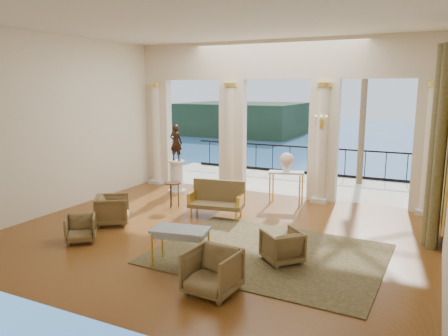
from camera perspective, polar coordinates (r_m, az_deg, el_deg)
The scene contains 22 objects.
floor at distance 9.79m, azimuth -1.03°, elevation -8.50°, with size 9.00×9.00×0.00m, color #4A2712.
room_walls at distance 8.28m, azimuth -4.67°, elevation 8.32°, with size 9.00×9.00×9.00m.
arcade at distance 12.78m, azimuth 6.86°, elevation 7.76°, with size 9.00×0.56×4.50m.
terrace at distance 15.00m, azimuth 9.15°, elevation -2.04°, with size 10.00×3.60×0.10m, color #AEA790.
balustrade at distance 16.42m, azimuth 10.84°, elevation 0.64°, with size 9.00×0.06×1.03m.
palm_tree at distance 15.01m, azimuth 18.08°, elevation 13.50°, with size 2.00×2.00×4.50m.
headland at distance 85.61m, azimuth 2.54°, elevation 6.47°, with size 22.00×18.00×6.00m, color black.
sea at distance 68.97m, azimuth 22.42°, elevation 2.16°, with size 160.00×160.00×0.00m, color #266094.
curtain at distance 9.79m, azimuth 26.28°, elevation 2.57°, with size 0.33×1.40×4.09m.
wall_sconce at distance 12.11m, azimuth 12.61°, elevation 5.74°, with size 0.30×0.11×0.33m.
rug at distance 8.67m, azimuth 5.91°, elevation -11.05°, with size 4.24×3.30×0.02m, color #2F3619.
armchair_a at distance 9.67m, azimuth -18.25°, elevation -7.37°, with size 0.60×0.56×0.62m, color #4E3A1D.
armchair_b at distance 6.99m, azimuth -1.57°, elevation -13.13°, with size 0.76×0.71×0.78m, color #4E3A1D.
armchair_c at distance 8.23m, azimuth 7.61°, elevation -9.89°, with size 0.65×0.61×0.67m, color #4E3A1D.
armchair_d at distance 10.62m, azimuth -14.38°, elevation -5.14°, with size 0.74×0.69×0.76m, color #4E3A1D.
settee at distance 10.91m, azimuth -0.90°, elevation -4.05°, with size 1.42×0.80×0.89m.
game_table at distance 7.97m, azimuth -5.72°, elevation -8.37°, with size 1.09×0.73×0.69m.
pedestal at distance 13.43m, azimuth -6.20°, elevation -1.17°, with size 0.54×0.54×0.98m.
statue at distance 13.25m, azimuth -6.30°, elevation 3.31°, with size 0.40×0.26×1.09m, color black.
console_table at distance 12.09m, azimuth 8.13°, elevation -1.18°, with size 1.02×0.62×0.91m.
urn at distance 12.01m, azimuth 8.19°, elevation 0.93°, with size 0.39×0.39×0.52m.
side_table at distance 11.75m, azimuth -6.65°, elevation -2.36°, with size 0.42×0.42×0.68m.
Camera 1 is at (4.23, -8.22, 3.21)m, focal length 35.00 mm.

